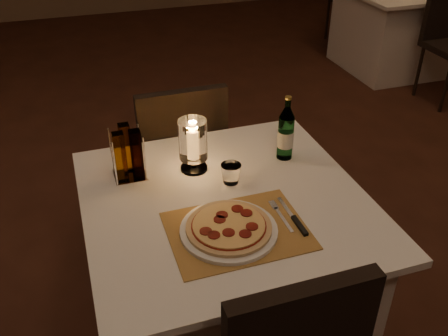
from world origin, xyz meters
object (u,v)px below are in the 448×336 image
object	(u,v)px
plate	(229,230)
water_bottle	(286,134)
main_table	(226,273)
pizza	(229,226)
tumbler	(231,174)
hurricane_candle	(193,141)
chair_far	(180,149)
neighbor_table_right	(395,29)

from	to	relation	value
plate	water_bottle	distance (m)	0.54
plate	water_bottle	world-z (taller)	water_bottle
main_table	water_bottle	bearing A→B (deg)	32.18
water_bottle	pizza	bearing A→B (deg)	-134.02
plate	tumbler	bearing A→B (deg)	69.64
tumbler	main_table	bearing A→B (deg)	-118.61
tumbler	water_bottle	bearing A→B (deg)	21.29
plate	hurricane_candle	xyz separation A→B (m)	(-0.00, 0.41, 0.11)
chair_far	plate	xyz separation A→B (m)	(-0.05, -0.89, 0.20)
pizza	hurricane_candle	xyz separation A→B (m)	(-0.01, 0.41, 0.10)
plate	neighbor_table_right	world-z (taller)	plate
chair_far	hurricane_candle	bearing A→B (deg)	-96.44
chair_far	water_bottle	xyz separation A→B (m)	(0.32, -0.51, 0.30)
hurricane_candle	pizza	bearing A→B (deg)	-89.30
main_table	plate	xyz separation A→B (m)	(-0.05, -0.18, 0.38)
chair_far	water_bottle	world-z (taller)	water_bottle
chair_far	hurricane_candle	distance (m)	0.58
pizza	neighbor_table_right	distance (m)	3.74
chair_far	pizza	distance (m)	0.92
main_table	neighbor_table_right	xyz separation A→B (m)	(2.52, 2.52, 0.00)
pizza	hurricane_candle	world-z (taller)	hurricane_candle
tumbler	neighbor_table_right	xyz separation A→B (m)	(2.46, 2.42, -0.40)
chair_far	plate	size ratio (longest dim) A/B	2.81
plate	neighbor_table_right	distance (m)	3.74
hurricane_candle	neighbor_table_right	xyz separation A→B (m)	(2.57, 2.29, -0.49)
chair_far	water_bottle	size ratio (longest dim) A/B	3.36
plate	neighbor_table_right	bearing A→B (deg)	46.41
plate	pizza	world-z (taller)	pizza
main_table	neighbor_table_right	size ratio (longest dim) A/B	1.00
main_table	hurricane_candle	bearing A→B (deg)	103.53
water_bottle	plate	bearing A→B (deg)	-134.03
chair_far	hurricane_candle	size ratio (longest dim) A/B	4.26
pizza	tumbler	world-z (taller)	tumbler
hurricane_candle	main_table	bearing A→B (deg)	-76.47
chair_far	neighbor_table_right	size ratio (longest dim) A/B	0.90
plate	hurricane_candle	world-z (taller)	hurricane_candle
chair_far	neighbor_table_right	xyz separation A→B (m)	(2.52, 1.80, -0.18)
pizza	water_bottle	bearing A→B (deg)	45.98
chair_far	tumbler	size ratio (longest dim) A/B	11.82
main_table	chair_far	distance (m)	0.74
pizza	chair_far	bearing A→B (deg)	86.81
tumbler	water_bottle	size ratio (longest dim) A/B	0.28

